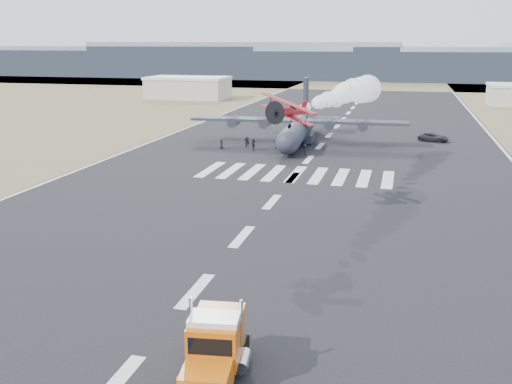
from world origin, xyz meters
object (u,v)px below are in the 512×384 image
at_px(aerobatic_biplane, 289,111).
at_px(crew_h, 288,141).
at_px(support_vehicle, 433,137).
at_px(crew_d, 277,143).
at_px(crew_f, 253,145).
at_px(transport_aircraft, 299,127).
at_px(crew_a, 304,145).
at_px(crew_g, 248,141).
at_px(semi_truck, 215,348).
at_px(crew_b, 246,143).
at_px(crew_c, 305,150).
at_px(crew_e, 221,144).
at_px(hangar_left, 188,87).

bearing_deg(aerobatic_biplane, crew_h, 112.21).
bearing_deg(support_vehicle, crew_d, 137.25).
bearing_deg(crew_d, crew_f, 21.90).
xyz_separation_m(support_vehicle, crew_d, (-25.28, -14.17, 0.20)).
xyz_separation_m(transport_aircraft, crew_a, (1.95, -6.07, -1.94)).
height_order(crew_d, crew_g, crew_d).
distance_m(semi_truck, aerobatic_biplane, 30.98).
relative_size(crew_b, crew_d, 0.85).
bearing_deg(crew_c, crew_e, 143.49).
bearing_deg(crew_h, crew_f, -131.73).
bearing_deg(support_vehicle, aerobatic_biplane, -179.78).
bearing_deg(semi_truck, hangar_left, 103.93).
relative_size(transport_aircraft, crew_g, 22.34).
distance_m(aerobatic_biplane, crew_d, 38.36).
bearing_deg(semi_truck, crew_f, 95.39).
xyz_separation_m(semi_truck, crew_e, (-20.24, 63.30, -0.97)).
bearing_deg(support_vehicle, semi_truck, -171.88).
bearing_deg(aerobatic_biplane, semi_truck, -75.06).
xyz_separation_m(crew_b, crew_h, (6.50, 3.15, 0.07)).
distance_m(hangar_left, crew_d, 89.78).
relative_size(aerobatic_biplane, crew_a, 3.79).
height_order(transport_aircraft, crew_h, transport_aircraft).
relative_size(semi_truck, crew_f, 4.44).
xyz_separation_m(semi_truck, transport_aircraft, (-8.98, 72.20, 0.96)).
xyz_separation_m(aerobatic_biplane, crew_c, (-3.78, 31.85, -9.72)).
height_order(crew_b, crew_f, crew_f).
height_order(crew_b, crew_h, crew_h).
bearing_deg(crew_b, crew_h, 68.01).
bearing_deg(crew_d, transport_aircraft, -120.93).
xyz_separation_m(hangar_left, transport_aircraft, (47.88, -70.80, -0.66)).
bearing_deg(crew_g, crew_d, -31.12).
height_order(hangar_left, crew_b, hangar_left).
bearing_deg(transport_aircraft, aerobatic_biplane, -84.26).
xyz_separation_m(crew_c, crew_d, (-5.44, 4.12, 0.10)).
xyz_separation_m(crew_d, crew_f, (-3.41, -2.18, -0.00)).
relative_size(aerobatic_biplane, crew_d, 3.25).
bearing_deg(crew_h, semi_truck, -83.00).
distance_m(hangar_left, crew_h, 87.62).
bearing_deg(semi_truck, crew_a, 88.31).
bearing_deg(transport_aircraft, crew_h, -113.36).
distance_m(crew_b, crew_d, 5.28).
relative_size(semi_truck, transport_aircraft, 0.22).
height_order(crew_e, crew_h, crew_h).
xyz_separation_m(crew_b, crew_f, (1.87, -2.31, 0.13)).
xyz_separation_m(aerobatic_biplane, support_vehicle, (16.07, 50.14, -9.82)).
bearing_deg(crew_a, aerobatic_biplane, 110.28).
bearing_deg(crew_c, aerobatic_biplane, -112.49).
relative_size(aerobatic_biplane, crew_b, 3.81).
relative_size(hangar_left, crew_f, 13.15).
bearing_deg(crew_c, crew_b, 129.11).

